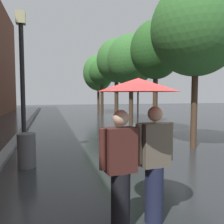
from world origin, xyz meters
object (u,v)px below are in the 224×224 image
(street_tree_1, at_px, (156,50))
(litter_bin, at_px, (27,150))
(street_tree_2, at_px, (131,60))
(couple_under_umbrella, at_px, (138,129))
(street_tree_0, at_px, (196,29))
(street_lamp_post, at_px, (22,74))
(street_tree_5, at_px, (98,73))
(street_tree_3, at_px, (117,61))
(street_tree_4, at_px, (102,73))

(street_tree_1, relative_size, litter_bin, 6.15)
(street_tree_2, bearing_deg, couple_under_umbrella, -109.69)
(street_tree_0, xyz_separation_m, street_tree_2, (0.26, 6.83, -0.02))
(street_tree_1, xyz_separation_m, couple_under_umbrella, (-3.61, -6.85, -2.51))
(street_tree_1, relative_size, street_lamp_post, 1.31)
(street_tree_1, xyz_separation_m, street_lamp_post, (-5.45, -3.10, -1.50))
(street_tree_0, height_order, couple_under_umbrella, street_tree_0)
(street_tree_1, distance_m, litter_bin, 7.36)
(street_tree_5, height_order, street_lamp_post, street_tree_5)
(couple_under_umbrella, bearing_deg, street_tree_3, 74.69)
(street_tree_5, bearing_deg, street_lamp_post, -108.51)
(litter_bin, bearing_deg, street_tree_1, 35.15)
(street_tree_0, xyz_separation_m, street_tree_1, (0.08, 3.08, -0.10))
(street_tree_0, height_order, street_lamp_post, street_tree_0)
(street_tree_0, relative_size, street_tree_3, 0.93)
(street_lamp_post, bearing_deg, street_tree_0, 0.27)
(street_tree_5, relative_size, street_lamp_post, 1.50)
(street_tree_0, xyz_separation_m, street_tree_3, (0.18, 9.78, 0.37))
(street_lamp_post, relative_size, litter_bin, 4.70)
(street_tree_3, distance_m, street_tree_5, 7.16)
(street_tree_2, distance_m, street_tree_5, 10.11)
(street_tree_4, bearing_deg, street_tree_0, -89.99)
(street_tree_3, xyz_separation_m, street_tree_4, (-0.18, 4.08, -0.48))
(street_tree_0, distance_m, street_tree_5, 16.95)
(couple_under_umbrella, relative_size, street_lamp_post, 0.51)
(litter_bin, bearing_deg, street_tree_5, 72.48)
(street_tree_5, bearing_deg, street_tree_0, -91.05)
(street_tree_3, bearing_deg, street_tree_0, -91.06)
(street_tree_4, bearing_deg, street_lamp_post, -111.12)
(street_tree_0, distance_m, street_tree_1, 3.08)
(street_tree_2, bearing_deg, street_tree_0, -92.21)
(street_tree_3, bearing_deg, litter_bin, -117.45)
(street_tree_4, bearing_deg, street_tree_2, -87.83)
(street_tree_4, height_order, street_lamp_post, street_tree_4)
(street_tree_2, relative_size, couple_under_umbrella, 2.73)
(street_tree_3, relative_size, couple_under_umbrella, 2.94)
(street_lamp_post, bearing_deg, street_tree_5, 71.49)
(street_tree_2, xyz_separation_m, litter_bin, (-5.52, -7.51, -3.51))
(street_tree_3, bearing_deg, couple_under_umbrella, -105.31)
(street_tree_1, xyz_separation_m, street_tree_2, (0.19, 3.75, 0.09))
(street_tree_5, distance_m, litter_bin, 18.84)
(street_tree_4, bearing_deg, litter_bin, -109.85)
(street_tree_4, height_order, litter_bin, street_tree_4)
(street_tree_3, xyz_separation_m, couple_under_umbrella, (-3.71, -13.56, -2.97))
(street_tree_5, xyz_separation_m, couple_under_umbrella, (-3.84, -20.72, -2.77))
(litter_bin, bearing_deg, street_lamp_post, 100.39)
(street_tree_3, relative_size, street_lamp_post, 1.49)
(street_tree_5, relative_size, couple_under_umbrella, 2.96)
(street_tree_0, distance_m, street_tree_4, 13.87)
(street_tree_5, height_order, couple_under_umbrella, street_tree_5)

